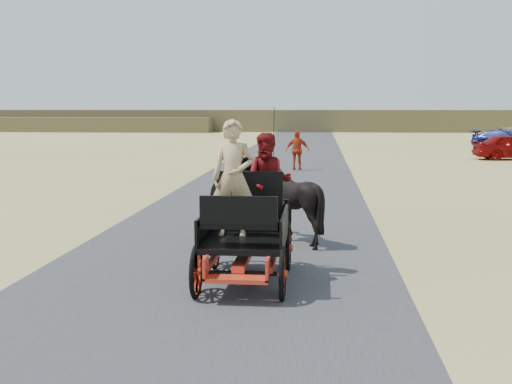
# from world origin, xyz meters

# --- Properties ---
(ground) EXTENTS (140.00, 140.00, 0.00)m
(ground) POSITION_xyz_m (0.00, 0.00, 0.00)
(ground) COLOR tan
(road) EXTENTS (6.00, 140.00, 0.01)m
(road) POSITION_xyz_m (0.00, 0.00, 0.01)
(road) COLOR #38383A
(road) RESTS_ON ground
(ridge_far) EXTENTS (140.00, 6.00, 2.40)m
(ridge_far) POSITION_xyz_m (0.00, 62.00, 1.20)
(ridge_far) COLOR brown
(ridge_far) RESTS_ON ground
(ridge_near) EXTENTS (40.00, 4.00, 1.60)m
(ridge_near) POSITION_xyz_m (-30.00, 58.00, 0.80)
(ridge_near) COLOR brown
(ridge_near) RESTS_ON ground
(carriage) EXTENTS (1.30, 2.40, 0.72)m
(carriage) POSITION_xyz_m (0.55, -1.29, 0.36)
(carriage) COLOR black
(carriage) RESTS_ON ground
(horse_left) EXTENTS (0.91, 2.01, 1.70)m
(horse_left) POSITION_xyz_m (-0.00, 1.71, 0.85)
(horse_left) COLOR black
(horse_left) RESTS_ON ground
(horse_right) EXTENTS (1.37, 1.54, 1.70)m
(horse_right) POSITION_xyz_m (1.10, 1.71, 0.85)
(horse_right) COLOR black
(horse_right) RESTS_ON ground
(driver_man) EXTENTS (0.66, 0.43, 1.80)m
(driver_man) POSITION_xyz_m (0.35, -1.24, 1.62)
(driver_man) COLOR tan
(driver_man) RESTS_ON carriage
(passenger_woman) EXTENTS (0.77, 0.60, 1.58)m
(passenger_woman) POSITION_xyz_m (0.85, -0.69, 1.51)
(passenger_woman) COLOR #660C0F
(passenger_woman) RESTS_ON carriage
(pedestrian) EXTENTS (1.01, 0.42, 1.73)m
(pedestrian) POSITION_xyz_m (0.73, 16.61, 0.86)
(pedestrian) COLOR #B23214
(pedestrian) RESTS_ON ground
(car_c) EXTENTS (4.42, 3.60, 1.20)m
(car_c) POSITION_xyz_m (13.74, 32.50, 0.60)
(car_c) COLOR navy
(car_c) RESTS_ON ground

